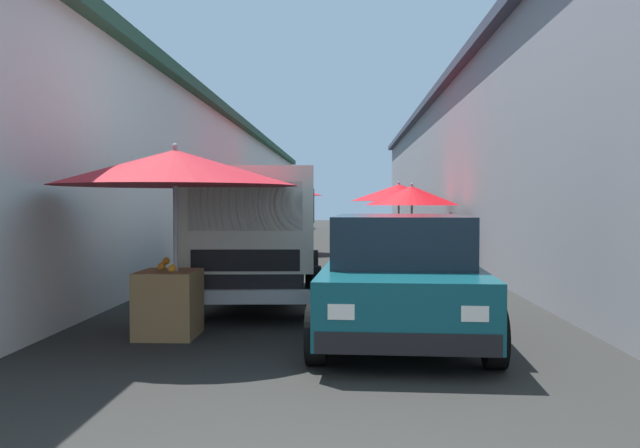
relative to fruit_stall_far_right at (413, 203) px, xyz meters
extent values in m
plane|color=#282826|center=(-0.16, 1.94, -1.59)|extent=(90.00, 90.00, 0.00)
cube|color=silver|center=(2.09, 8.70, 0.47)|extent=(49.50, 7.00, 4.11)
cube|color=#284C38|center=(2.09, 8.70, 2.64)|extent=(49.80, 7.50, 0.24)
cube|color=gray|center=(2.09, -4.83, 0.92)|extent=(49.50, 7.00, 5.02)
cube|color=#383D4C|center=(2.09, -4.83, 3.56)|extent=(49.80, 7.50, 0.24)
cylinder|color=#9E9EA3|center=(-0.03, 0.02, -0.58)|extent=(0.06, 0.06, 2.02)
cone|color=red|center=(-0.03, 0.02, 0.19)|extent=(2.32, 2.32, 0.47)
sphere|color=#9E9EA3|center=(-0.03, 0.02, 0.47)|extent=(0.07, 0.07, 0.07)
cube|color=#9E7547|center=(0.17, -0.15, -1.19)|extent=(0.75, 0.68, 0.80)
sphere|color=orange|center=(0.23, 0.08, -0.75)|extent=(0.09, 0.09, 0.09)
sphere|color=orange|center=(0.07, 0.06, -0.75)|extent=(0.09, 0.09, 0.09)
sphere|color=orange|center=(0.43, -0.35, -0.69)|extent=(0.09, 0.09, 0.09)
sphere|color=orange|center=(0.03, -0.31, -0.75)|extent=(0.09, 0.09, 0.09)
cylinder|color=#9E9EA3|center=(0.54, 4.15, -0.57)|extent=(0.06, 0.06, 2.04)
cone|color=red|center=(0.54, 4.15, 0.21)|extent=(2.55, 2.55, 0.49)
sphere|color=#9E9EA3|center=(0.54, 4.15, 0.50)|extent=(0.07, 0.07, 0.07)
cube|color=olive|center=(0.46, 4.11, -1.19)|extent=(0.82, 0.73, 0.80)
sphere|color=orange|center=(0.58, 4.02, -0.69)|extent=(0.09, 0.09, 0.09)
sphere|color=orange|center=(0.42, 4.26, -0.74)|extent=(0.09, 0.09, 0.09)
sphere|color=orange|center=(0.44, 3.91, -0.74)|extent=(0.09, 0.09, 0.09)
cylinder|color=#9E9EA3|center=(4.34, 3.56, -0.51)|extent=(0.06, 0.06, 2.16)
cone|color=red|center=(4.34, 3.56, 0.41)|extent=(2.36, 2.36, 0.33)
sphere|color=#9E9EA3|center=(4.34, 3.56, 0.61)|extent=(0.07, 0.07, 0.07)
cube|color=olive|center=(4.22, 3.41, -1.22)|extent=(0.94, 0.69, 0.74)
sphere|color=orange|center=(4.10, 3.19, -0.75)|extent=(0.09, 0.09, 0.09)
sphere|color=orange|center=(4.36, 3.57, -0.80)|extent=(0.09, 0.09, 0.09)
sphere|color=orange|center=(4.54, 3.27, -0.80)|extent=(0.09, 0.09, 0.09)
sphere|color=orange|center=(4.27, 3.48, -0.80)|extent=(0.09, 0.09, 0.09)
sphere|color=orange|center=(4.03, 3.29, -0.80)|extent=(0.09, 0.09, 0.09)
sphere|color=orange|center=(4.35, 3.49, -0.80)|extent=(0.09, 0.09, 0.09)
cylinder|color=#9E9EA3|center=(-8.81, 3.66, -0.48)|extent=(0.06, 0.06, 2.22)
cone|color=red|center=(-8.81, 3.66, 0.42)|extent=(2.88, 2.88, 0.42)
sphere|color=#9E9EA3|center=(-8.81, 3.66, 0.67)|extent=(0.07, 0.07, 0.07)
cube|color=#9E7547|center=(-8.73, 3.77, -1.20)|extent=(0.78, 0.69, 0.79)
sphere|color=orange|center=(-8.67, 3.88, -0.76)|extent=(0.09, 0.09, 0.09)
sphere|color=orange|center=(-8.55, 3.89, -0.76)|extent=(0.09, 0.09, 0.09)
sphere|color=orange|center=(-8.91, 3.68, -0.76)|extent=(0.09, 0.09, 0.09)
sphere|color=orange|center=(-8.51, 3.86, -0.70)|extent=(0.09, 0.09, 0.09)
sphere|color=orange|center=(-8.84, 3.69, -0.76)|extent=(0.09, 0.09, 0.09)
cylinder|color=#9E9EA3|center=(2.55, 0.14, -0.52)|extent=(0.06, 0.06, 2.13)
cone|color=red|center=(2.55, 0.14, 0.30)|extent=(2.75, 2.75, 0.48)
sphere|color=#9E9EA3|center=(2.55, 0.14, 0.58)|extent=(0.07, 0.07, 0.07)
cube|color=olive|center=(2.59, 0.05, -1.17)|extent=(0.77, 0.73, 0.84)
sphere|color=orange|center=(2.47, 0.03, -0.70)|extent=(0.09, 0.09, 0.09)
sphere|color=orange|center=(2.42, 0.20, -0.70)|extent=(0.09, 0.09, 0.09)
sphere|color=orange|center=(2.77, 0.21, -0.70)|extent=(0.09, 0.09, 0.09)
sphere|color=orange|center=(2.77, 0.01, -0.65)|extent=(0.09, 0.09, 0.09)
sphere|color=orange|center=(2.40, 0.07, -0.70)|extent=(0.09, 0.09, 0.09)
cube|color=#0F4C56|center=(-8.77, 1.01, -1.02)|extent=(3.98, 1.91, 0.64)
cube|color=#19232D|center=(-8.62, 1.00, -0.42)|extent=(2.41, 1.63, 0.56)
cube|color=black|center=(-10.67, 1.11, -1.24)|extent=(0.18, 1.65, 0.20)
cube|color=silver|center=(-10.72, 0.52, -0.96)|extent=(0.07, 0.24, 0.14)
cube|color=silver|center=(-10.67, 1.69, -0.96)|extent=(0.07, 0.24, 0.14)
cylinder|color=black|center=(-10.13, 0.22, -1.29)|extent=(0.61, 0.23, 0.60)
cylinder|color=black|center=(-10.05, 1.94, -1.29)|extent=(0.61, 0.23, 0.60)
cylinder|color=black|center=(-7.49, 0.09, -1.29)|extent=(0.61, 0.23, 0.60)
cylinder|color=black|center=(-7.40, 1.80, -1.29)|extent=(0.61, 0.23, 0.60)
cube|color=black|center=(-5.71, 3.08, -1.09)|extent=(4.87, 1.74, 0.36)
cube|color=beige|center=(-7.33, 2.98, -0.21)|extent=(1.63, 1.83, 1.40)
cube|color=#19232D|center=(-8.07, 2.94, -0.03)|extent=(0.14, 1.47, 0.63)
cube|color=#19232D|center=(-7.33, 2.98, -0.03)|extent=(1.14, 1.83, 0.45)
cube|color=black|center=(-8.08, 2.94, -0.73)|extent=(0.14, 1.40, 0.28)
cube|color=silver|center=(-8.16, 2.94, -1.19)|extent=(0.22, 1.75, 0.18)
cube|color=gray|center=(-4.84, 2.30, -0.66)|extent=(3.16, 0.24, 0.50)
cube|color=gray|center=(-4.93, 3.94, -0.66)|extent=(3.16, 0.24, 0.50)
cube|color=gray|center=(-3.34, 3.21, -0.66)|extent=(0.15, 1.65, 0.50)
cylinder|color=black|center=(-7.29, 2.11, -1.23)|extent=(0.73, 0.26, 0.72)
cylinder|color=black|center=(-7.38, 3.86, -1.23)|extent=(0.73, 0.26, 0.72)
cylinder|color=black|center=(-4.22, 2.28, -1.23)|extent=(0.73, 0.26, 0.72)
cylinder|color=black|center=(-4.32, 4.03, -1.23)|extent=(0.73, 0.26, 0.72)
cylinder|color=#665B4C|center=(-2.78, 3.58, -1.20)|extent=(0.14, 0.14, 0.78)
cylinder|color=#665B4C|center=(-2.73, 3.43, -1.20)|extent=(0.14, 0.14, 0.78)
cube|color=#D8C666|center=(-2.76, 3.50, -0.52)|extent=(0.32, 0.49, 0.58)
sphere|color=#A57A5B|center=(-2.76, 3.50, -0.12)|extent=(0.21, 0.21, 0.21)
cylinder|color=#D8C666|center=(-2.83, 3.77, -0.49)|extent=(0.08, 0.08, 0.53)
cylinder|color=#D8C666|center=(-2.68, 3.24, -0.49)|extent=(0.08, 0.08, 0.53)
cylinder|color=#194CB2|center=(-1.13, 1.44, -1.17)|extent=(0.30, 0.30, 0.03)
cylinder|color=#194CB2|center=(-1.02, 1.44, -1.38)|extent=(0.04, 0.04, 0.42)
cylinder|color=#194CB2|center=(-1.13, 1.55, -1.38)|extent=(0.04, 0.04, 0.42)
cylinder|color=#194CB2|center=(-1.25, 1.44, -1.38)|extent=(0.04, 0.04, 0.42)
cylinder|color=#194CB2|center=(-1.13, 1.32, -1.38)|extent=(0.04, 0.04, 0.42)
camera|label=1|loc=(-16.57, 1.65, 0.01)|focal=37.39mm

